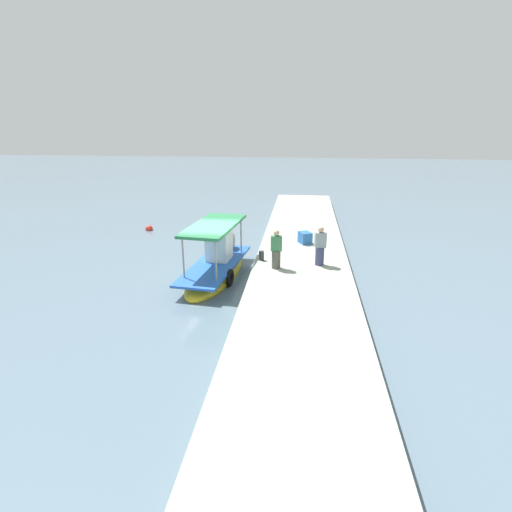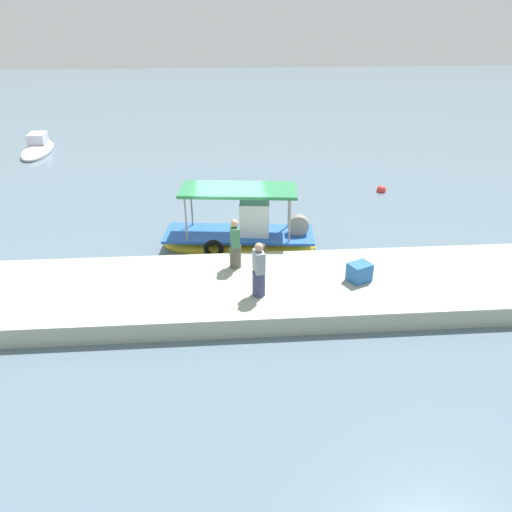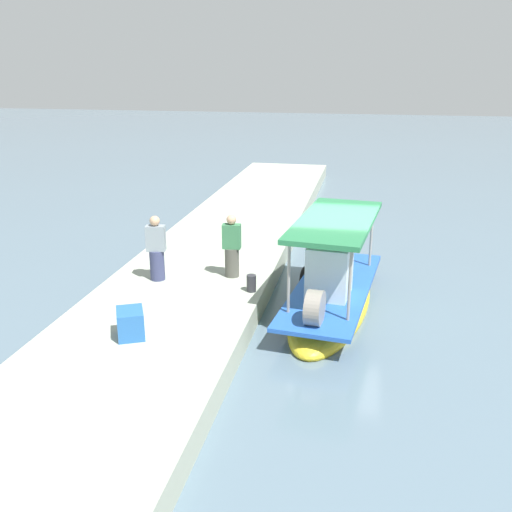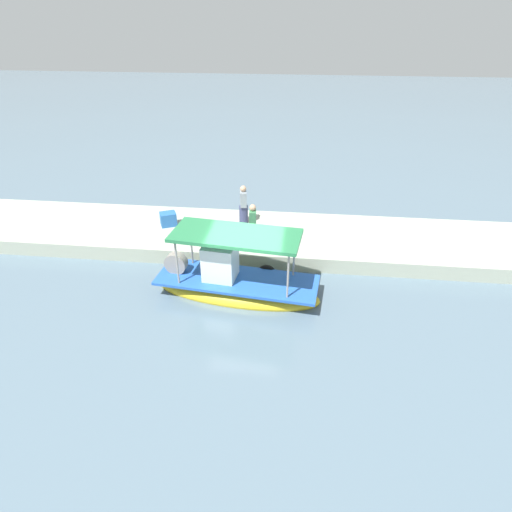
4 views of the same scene
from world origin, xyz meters
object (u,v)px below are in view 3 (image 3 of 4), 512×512
fisherman_near_bollard (156,251)px  fisherman_by_crate (232,249)px  cargo_crate (131,323)px  main_fishing_boat (332,295)px  mooring_bollard (251,283)px

fisherman_near_bollard → fisherman_by_crate: bearing=108.7°
fisherman_by_crate → cargo_crate: fisherman_by_crate is taller
main_fishing_boat → fisherman_near_bollard: main_fishing_boat is taller
fisherman_near_bollard → main_fishing_boat: bearing=93.6°
cargo_crate → main_fishing_boat: bearing=132.0°
main_fishing_boat → cargo_crate: size_ratio=9.04×
main_fishing_boat → mooring_bollard: bearing=-72.7°
mooring_bollard → cargo_crate: (2.92, -1.96, 0.08)m
main_fishing_boat → fisherman_near_bollard: bearing=-86.4°
fisherman_near_bollard → mooring_bollard: fisherman_near_bollard is taller
main_fishing_boat → mooring_bollard: 2.10m
fisherman_by_crate → mooring_bollard: bearing=37.4°
mooring_bollard → fisherman_near_bollard: bearing=-97.1°
fisherman_near_bollard → mooring_bollard: 2.67m
fisherman_near_bollard → fisherman_by_crate: fisherman_near_bollard is taller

